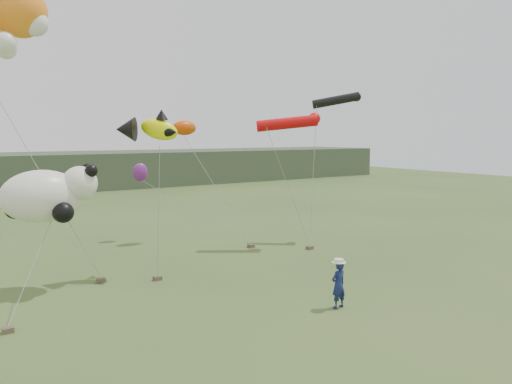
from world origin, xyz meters
TOP-DOWN VIEW (x-y plane):
  - ground at (0.00, 0.00)m, footprint 120.00×120.00m
  - headland at (-3.11, 44.69)m, footprint 90.00×13.00m
  - festival_attendant at (0.88, -1.61)m, footprint 0.64×0.44m
  - sandbag_anchors at (-1.64, 5.49)m, footprint 15.31×5.90m
  - fish_kite at (-3.04, 6.05)m, footprint 2.90×1.87m
  - tube_kites at (6.82, 7.23)m, footprint 6.58×2.25m
  - panda_kite at (-7.08, 6.12)m, footprint 3.58×2.32m
  - misc_kites at (0.65, 12.30)m, footprint 3.22×2.29m

SIDE VIEW (x-z plane):
  - ground at x=0.00m, z-range 0.00..0.00m
  - sandbag_anchors at x=-1.64m, z-range 0.00..0.17m
  - festival_attendant at x=0.88m, z-range 0.00..1.68m
  - headland at x=-3.11m, z-range -0.08..3.92m
  - panda_kite at x=-7.08m, z-range 2.66..4.89m
  - misc_kites at x=0.65m, z-range 3.81..7.29m
  - fish_kite at x=-3.04m, z-range 5.59..7.06m
  - tube_kites at x=6.82m, z-range 6.05..8.35m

